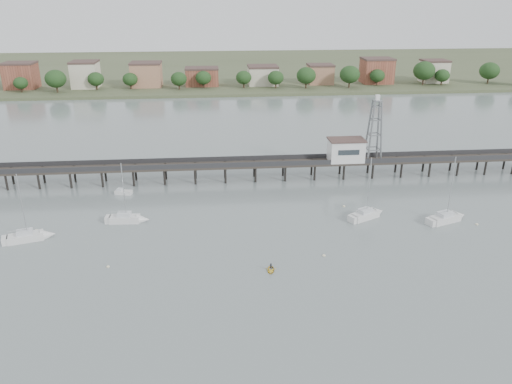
# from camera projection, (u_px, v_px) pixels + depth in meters

# --- Properties ---
(ground_plane) EXTENTS (500.00, 500.00, 0.00)m
(ground_plane) POSITION_uv_depth(u_px,v_px,m) (269.00, 347.00, 62.00)
(ground_plane) COLOR slate
(ground_plane) RESTS_ON ground
(pier) EXTENTS (150.00, 5.00, 5.50)m
(pier) POSITION_uv_depth(u_px,v_px,m) (240.00, 165.00, 116.06)
(pier) COLOR #2D2823
(pier) RESTS_ON ground
(pier_building) EXTENTS (8.40, 5.40, 5.30)m
(pier_building) POSITION_uv_depth(u_px,v_px,m) (346.00, 150.00, 117.08)
(pier_building) COLOR silver
(pier_building) RESTS_ON ground
(lattice_tower) EXTENTS (3.20, 3.20, 15.50)m
(lattice_tower) POSITION_uv_depth(u_px,v_px,m) (375.00, 131.00, 115.98)
(lattice_tower) COLOR slate
(lattice_tower) RESTS_ON ground
(sailboat_d) EXTENTS (8.69, 5.20, 13.80)m
(sailboat_d) POSITION_uv_depth(u_px,v_px,m) (450.00, 217.00, 96.26)
(sailboat_d) COLOR silver
(sailboat_d) RESTS_ON ground
(sailboat_a) EXTENTS (8.31, 4.50, 13.21)m
(sailboat_a) POSITION_uv_depth(u_px,v_px,m) (33.00, 236.00, 88.85)
(sailboat_a) COLOR silver
(sailboat_a) RESTS_ON ground
(sailboat_c) EXTENTS (8.01, 5.67, 13.00)m
(sailboat_c) POSITION_uv_depth(u_px,v_px,m) (369.00, 214.00, 97.76)
(sailboat_c) COLOR silver
(sailboat_c) RESTS_ON ground
(sailboat_b) EXTENTS (7.65, 2.58, 12.55)m
(sailboat_b) POSITION_uv_depth(u_px,v_px,m) (131.00, 219.00, 95.62)
(sailboat_b) COLOR silver
(sailboat_b) RESTS_ON ground
(white_tender) EXTENTS (3.88, 2.35, 1.41)m
(white_tender) POSITION_uv_depth(u_px,v_px,m) (123.00, 192.00, 108.98)
(white_tender) COLOR silver
(white_tender) RESTS_ON ground
(yellow_dinghy) EXTENTS (1.71, 0.70, 2.32)m
(yellow_dinghy) POSITION_uv_depth(u_px,v_px,m) (271.00, 271.00, 79.01)
(yellow_dinghy) COLOR yellow
(yellow_dinghy) RESTS_ON ground
(dinghy_occupant) EXTENTS (0.51, 1.19, 0.28)m
(dinghy_occupant) POSITION_uv_depth(u_px,v_px,m) (271.00, 271.00, 79.01)
(dinghy_occupant) COLOR black
(dinghy_occupant) RESTS_ON ground
(mooring_buoys) EXTENTS (83.22, 21.07, 0.39)m
(mooring_buoys) POSITION_uv_depth(u_px,v_px,m) (264.00, 235.00, 90.68)
(mooring_buoys) COLOR beige
(mooring_buoys) RESTS_ON ground
(far_shore) EXTENTS (500.00, 170.00, 10.40)m
(far_shore) POSITION_uv_depth(u_px,v_px,m) (222.00, 68.00, 283.18)
(far_shore) COLOR #475133
(far_shore) RESTS_ON ground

